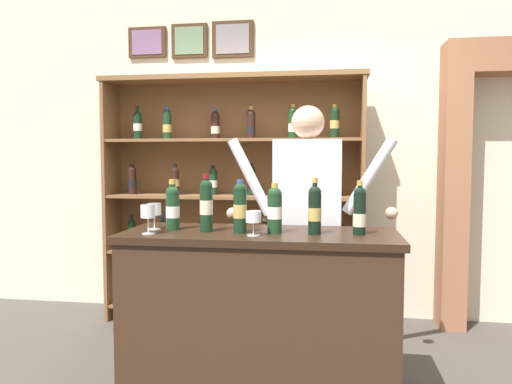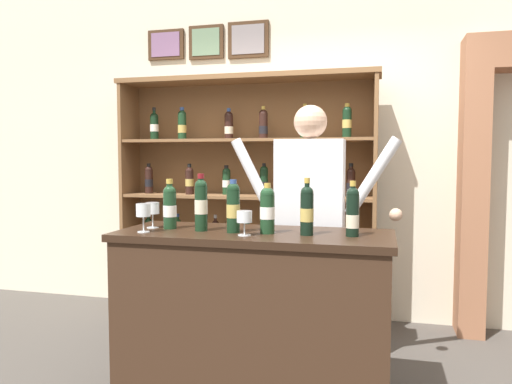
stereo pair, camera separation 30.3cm
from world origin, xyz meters
name	(u,v)px [view 1 (the left image)]	position (x,y,z in m)	size (l,w,h in m)	color
back_wall	(292,114)	(0.00, 1.75, 1.79)	(12.00, 0.19, 3.58)	beige
wine_shelf	(233,192)	(-0.47, 1.40, 1.11)	(2.21, 0.37, 2.07)	brown
tasting_counter	(260,319)	(-0.04, 0.00, 0.49)	(1.52, 0.60, 0.99)	#382316
shopkeeper	(307,207)	(0.19, 0.53, 1.08)	(1.12, 0.22, 1.74)	#2D3347
tasting_bottle_vin_santo	(173,206)	(-0.54, 0.00, 1.12)	(0.08, 0.08, 0.29)	#19381E
tasting_bottle_brunello	(206,204)	(-0.34, -0.03, 1.15)	(0.07, 0.07, 0.32)	black
tasting_bottle_riserva	(240,206)	(-0.14, -0.05, 1.13)	(0.07, 0.07, 0.29)	black
tasting_bottle_chianti	(275,209)	(0.04, -0.03, 1.12)	(0.08, 0.08, 0.27)	#19381E
tasting_bottle_bianco	(315,209)	(0.26, -0.04, 1.13)	(0.07, 0.07, 0.31)	black
tasting_bottle_super_tuscan	(360,210)	(0.50, -0.02, 1.12)	(0.07, 0.07, 0.29)	black
wine_glass_right	(253,218)	(-0.06, -0.14, 1.08)	(0.08, 0.08, 0.13)	silver
wine_glass_center	(154,210)	(-0.65, 0.00, 1.10)	(0.08, 0.08, 0.15)	silver
wine_glass_left	(148,212)	(-0.63, -0.17, 1.11)	(0.08, 0.08, 0.16)	silver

